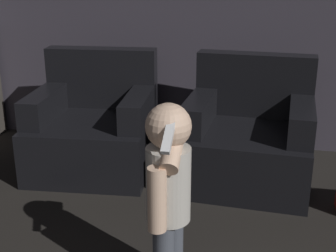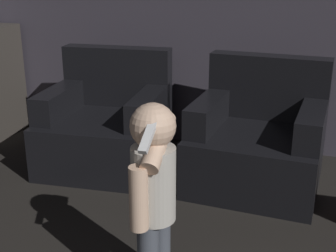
% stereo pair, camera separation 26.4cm
% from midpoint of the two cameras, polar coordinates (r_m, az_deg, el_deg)
% --- Properties ---
extents(armchair_left, '(0.90, 0.89, 0.85)m').
position_cam_midpoint_polar(armchair_left, '(3.54, -5.33, -0.04)').
color(armchair_left, black).
rests_on(armchair_left, ground_plane).
extents(armchair_right, '(0.90, 0.89, 0.85)m').
position_cam_midpoint_polar(armchair_right, '(3.30, 13.20, -1.93)').
color(armchair_right, black).
rests_on(armchair_right, ground_plane).
extents(person_toddler, '(0.20, 0.35, 0.91)m').
position_cam_midpoint_polar(person_toddler, '(2.08, 1.81, -7.24)').
color(person_toddler, '#474C56').
rests_on(person_toddler, ground_plane).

